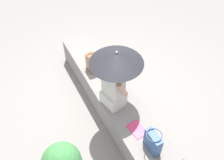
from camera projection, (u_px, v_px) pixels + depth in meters
name	position (u px, v px, depth m)	size (l,w,h in m)	color
ground_plane	(111.00, 106.00, 4.58)	(14.00, 14.00, 0.00)	gray
stone_bench	(111.00, 97.00, 4.41)	(3.15, 0.59, 0.49)	gray
person_seated	(113.00, 86.00, 3.73)	(0.50, 0.35, 0.90)	beige
parasol	(116.00, 58.00, 3.41)	(0.76, 0.76, 1.00)	#B7B7BC
handbag_black	(92.00, 63.00, 4.42)	(0.22, 0.16, 0.33)	brown
tote_bag_canvas	(153.00, 142.00, 3.34)	(0.28, 0.21, 0.34)	#335184
magazine	(137.00, 129.00, 3.66)	(0.28, 0.20, 0.01)	#D83866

